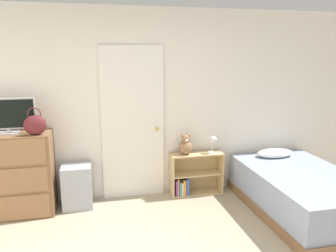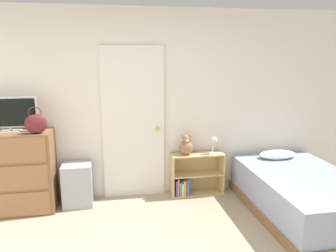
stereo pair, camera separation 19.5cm
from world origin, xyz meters
name	(u,v)px [view 1 (the left image)]	position (x,y,z in m)	size (l,w,h in m)	color
wall_back	(133,105)	(0.00, 2.23, 1.27)	(10.00, 0.06, 2.55)	silver
door_closed	(133,124)	(-0.02, 2.18, 1.03)	(0.84, 0.09, 2.06)	silver
dresser	(12,175)	(-1.54, 1.95, 0.51)	(0.98, 0.45, 1.02)	brown
tv	(7,115)	(-1.52, 1.97, 1.24)	(0.64, 0.16, 0.43)	#B7B7BC
handbag	(35,125)	(-1.20, 1.84, 1.14)	(0.26, 0.14, 0.33)	#591E23
storage_bin	(77,186)	(-0.78, 2.00, 0.28)	(0.38, 0.36, 0.56)	#999EA8
bookshelf	(192,176)	(0.80, 2.06, 0.26)	(0.74, 0.25, 0.59)	tan
teddy_bear	(186,146)	(0.69, 2.05, 0.71)	(0.19, 0.19, 0.29)	#8C6647
desk_lamp	(213,142)	(1.08, 2.02, 0.76)	(0.12, 0.11, 0.24)	silver
bed	(302,192)	(1.98, 1.24, 0.26)	(1.20, 1.90, 0.62)	brown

